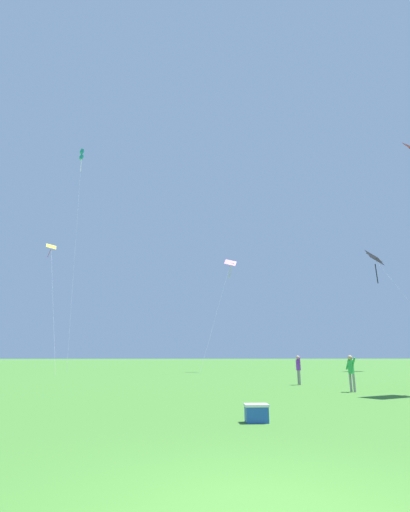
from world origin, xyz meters
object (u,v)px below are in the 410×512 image
kite_black_large (376,263)px  kite_yellow_diamond (51,254)px  kite_teal_box (82,156)px  picnic_cooler (256,413)px  person_child_small (351,370)px  person_far_back (298,367)px  kite_pink_low (229,268)px

kite_black_large → kite_yellow_diamond: bearing=-178.1°
kite_teal_box → picnic_cooler: (16.61, -38.79, -28.99)m
kite_teal_box → picnic_cooler: bearing=-66.8°
kite_yellow_diamond → kite_black_large: (37.32, 1.22, -0.15)m
person_child_small → picnic_cooler: person_child_small is taller
kite_black_large → person_far_back: 27.60m
kite_yellow_diamond → kite_black_large: 37.34m
kite_yellow_diamond → picnic_cooler: size_ratio=22.86×
kite_black_large → picnic_cooler: kite_black_large is taller
kite_yellow_diamond → person_child_small: kite_yellow_diamond is taller
kite_yellow_diamond → kite_pink_low: bearing=0.2°
person_child_small → picnic_cooler: (-6.06, -7.79, -0.76)m
kite_pink_low → picnic_cooler: 32.52m
kite_pink_low → kite_teal_box: kite_teal_box is taller
kite_teal_box → person_far_back: kite_teal_box is taller
kite_teal_box → kite_yellow_diamond: size_ratio=2.21×
kite_black_large → picnic_cooler: bearing=-123.6°
kite_teal_box → kite_yellow_diamond: 18.80m
kite_pink_low → kite_black_large: bearing=3.7°
kite_teal_box → kite_black_large: bearing=-10.9°
kite_teal_box → person_child_small: (22.67, -31.00, -28.23)m
kite_pink_low → person_child_small: 24.99m
kite_yellow_diamond → person_far_back: (21.23, -18.17, -11.43)m
kite_teal_box → kite_black_large: size_ratio=2.17×
person_child_small → person_far_back: size_ratio=1.01×
person_child_small → person_far_back: bearing=104.7°
kite_pink_low → person_child_small: bearing=-83.1°
kite_black_large → person_child_small: bearing=-122.1°
person_child_small → picnic_cooler: size_ratio=2.74×
kite_pink_low → kite_yellow_diamond: kite_yellow_diamond is taller
kite_teal_box → kite_yellow_diamond: kite_teal_box is taller
person_far_back → picnic_cooler: (-4.90, -12.19, -0.75)m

